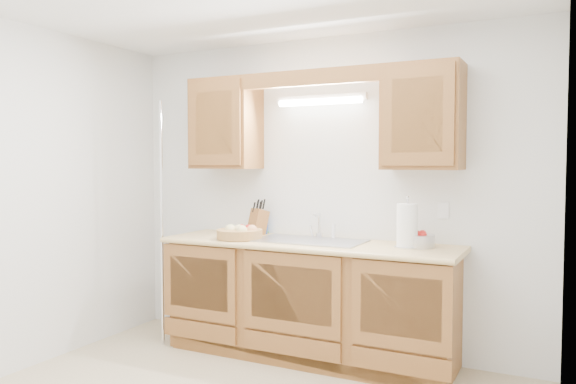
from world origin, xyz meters
The scene contains 17 objects.
room centered at (0.00, 0.00, 1.25)m, with size 3.52×3.50×2.50m.
base_cabinets centered at (0.00, 1.20, 0.44)m, with size 2.20×0.60×0.86m, color brown.
countertop centered at (0.00, 1.19, 0.88)m, with size 2.30×0.63×0.04m, color tan.
upper_cabinet_left centered at (-0.83, 1.33, 1.83)m, with size 0.55×0.33×0.75m, color brown.
upper_cabinet_right centered at (0.83, 1.33, 1.83)m, with size 0.55×0.33×0.75m, color brown.
valance centered at (0.00, 1.19, 2.14)m, with size 2.20×0.05×0.12m, color brown.
fluorescent_fixture centered at (0.00, 1.42, 2.00)m, with size 0.76×0.08×0.08m.
sink centered at (0.00, 1.21, 0.83)m, with size 0.84×0.46×0.36m.
wire_shelf_pole centered at (-1.20, 0.94, 1.00)m, with size 0.03×0.03×2.00m, color silver.
outlet_plate centered at (0.95, 1.49, 1.15)m, with size 0.08×0.01×0.12m, color white.
fruit_basket centered at (-0.54, 1.07, 0.95)m, with size 0.44×0.44×0.11m.
knife_block centered at (-0.54, 1.37, 1.01)m, with size 0.16×0.20×0.31m.
orange_canister centered at (-0.54, 1.39, 1.00)m, with size 0.07×0.07×0.20m.
soap_bottle centered at (-0.54, 1.44, 1.00)m, with size 0.09×0.09×0.20m, color blue.
sponge centered at (-0.54, 1.44, 0.91)m, with size 0.10×0.07×0.02m.
paper_towel centered at (0.76, 1.20, 1.05)m, with size 0.19×0.19×0.37m.
apple_bowl centered at (0.82, 1.27, 0.95)m, with size 0.31×0.31×0.12m.
Camera 1 is at (1.76, -2.69, 1.50)m, focal length 35.00 mm.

